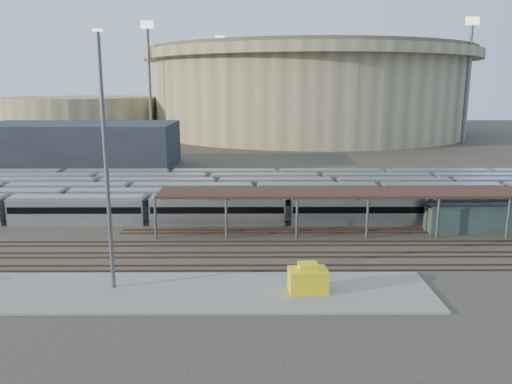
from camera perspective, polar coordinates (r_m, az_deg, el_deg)
The scene contains 14 objects.
ground at distance 60.06m, azimuth -4.00°, elevation -5.68°, with size 420.00×420.00×0.00m, color #383026.
apron at distance 46.69m, azimuth -11.44°, elevation -11.12°, with size 50.00×9.00×0.20m, color gray.
subway_trains at distance 77.37m, azimuth -1.80°, elevation -0.21°, with size 124.41×23.90×3.60m.
inspection_shed at distance 65.09m, azimuth 15.87°, elevation -0.18°, with size 60.30×6.00×5.30m.
empty_tracks at distance 55.30m, azimuth -4.33°, elevation -7.17°, with size 170.00×9.62×0.18m.
stadium at distance 198.20m, azimuth 5.91°, elevation 11.54°, with size 124.00×124.00×32.50m.
secondary_arena at distance 197.97m, azimuth -19.35°, elevation 8.19°, with size 56.00×56.00×14.00m, color tan.
service_building at distance 119.34m, azimuth -19.40°, elevation 5.04°, with size 42.00×20.00×10.00m, color #1E232D.
floodlight_0 at distance 170.46m, azimuth -12.09°, elevation 12.66°, with size 4.00×1.00×38.40m.
floodlight_2 at distance 170.44m, azimuth 23.03°, elevation 11.98°, with size 4.00×1.00×38.40m.
floodlight_3 at distance 217.51m, azimuth -4.09°, elevation 12.72°, with size 4.00×1.00×38.40m.
teal_boxcar at distance 69.71m, azimuth 24.48°, elevation -2.82°, with size 14.24×2.75×3.32m, color #204D51.
yard_light_pole at distance 45.32m, azimuth -16.77°, elevation 3.07°, with size 0.81×0.36×22.66m.
yellow_equipment at distance 45.47m, azimuth 5.95°, elevation -10.00°, with size 3.40×2.13×2.13m, color yellow.
Camera 1 is at (3.83, -57.06, 18.36)m, focal length 35.00 mm.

